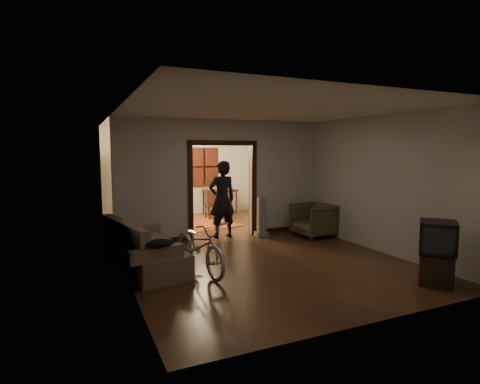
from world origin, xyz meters
TOP-DOWN VIEW (x-y plane):
  - floor at (0.00, 0.00)m, footprint 5.00×8.50m
  - ceiling at (0.00, 0.00)m, footprint 5.00×8.50m
  - wall_back at (0.00, 4.25)m, footprint 5.00×0.02m
  - wall_left at (-2.50, 0.00)m, footprint 0.02×8.50m
  - wall_right at (2.50, 0.00)m, footprint 0.02×8.50m
  - partition_wall at (0.00, 0.75)m, footprint 5.00×0.14m
  - door_casing at (0.00, 0.75)m, footprint 1.74×0.20m
  - far_window at (0.70, 4.21)m, footprint 0.98×0.06m
  - chandelier at (0.00, 2.50)m, footprint 0.24×0.24m
  - light_switch at (1.05, 0.68)m, footprint 0.08×0.01m
  - sofa at (-2.14, -1.08)m, footprint 1.24×2.06m
  - rolled_paper at (-2.04, -0.78)m, footprint 0.09×0.74m
  - jacket at (-2.09, -1.99)m, footprint 0.44×0.33m
  - bicycle at (-1.31, -1.53)m, footprint 0.87×1.81m
  - armchair at (2.05, -0.10)m, footprint 0.95×0.93m
  - tv_stand at (1.89, -3.60)m, footprint 0.71×0.70m
  - crt_tv at (1.89, -3.60)m, footprint 0.77×0.77m
  - vacuum at (0.88, 0.40)m, footprint 0.34×0.30m
  - person at (-0.03, 0.69)m, footprint 0.70×0.49m
  - oriental_rug at (-0.03, 2.64)m, footprint 2.07×2.48m
  - locker at (-1.42, 3.95)m, footprint 1.11×0.81m
  - globe at (-1.42, 3.95)m, footprint 0.26×0.26m
  - desk at (1.10, 3.82)m, footprint 1.10×0.64m
  - desk_chair at (0.59, 3.14)m, footprint 0.39×0.39m

SIDE VIEW (x-z plane):
  - floor at x=0.00m, z-range -0.01..0.01m
  - oriental_rug at x=-0.03m, z-range 0.00..0.02m
  - tv_stand at x=1.89m, z-range 0.00..0.48m
  - desk at x=1.10m, z-range 0.00..0.80m
  - armchair at x=2.05m, z-range 0.00..0.81m
  - desk_chair at x=0.59m, z-range 0.00..0.82m
  - sofa at x=-2.14m, z-range 0.00..0.88m
  - bicycle at x=-1.31m, z-range 0.00..0.91m
  - vacuum at x=0.88m, z-range 0.00..0.95m
  - rolled_paper at x=-2.04m, z-range 0.48..0.58m
  - jacket at x=-2.09m, z-range 0.62..0.74m
  - crt_tv at x=1.89m, z-range 0.50..0.99m
  - person at x=-0.03m, z-range 0.00..1.84m
  - locker at x=-1.42m, z-range 0.00..2.00m
  - door_casing at x=0.00m, z-range -0.06..2.26m
  - light_switch at x=1.05m, z-range 1.19..1.31m
  - wall_back at x=0.00m, z-range 0.00..2.80m
  - wall_left at x=-2.50m, z-range 0.00..2.80m
  - wall_right at x=2.50m, z-range 0.00..2.80m
  - partition_wall at x=0.00m, z-range 0.00..2.80m
  - far_window at x=0.70m, z-range 0.91..2.19m
  - globe at x=-1.42m, z-range 1.81..2.07m
  - chandelier at x=0.00m, z-range 2.23..2.47m
  - ceiling at x=0.00m, z-range 2.79..2.80m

